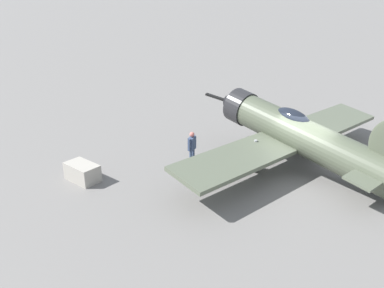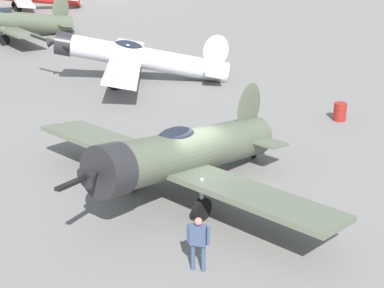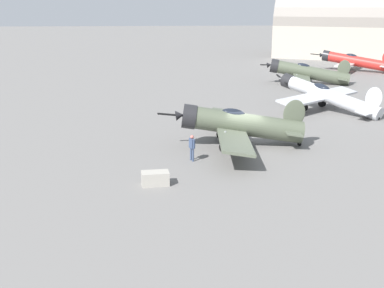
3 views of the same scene
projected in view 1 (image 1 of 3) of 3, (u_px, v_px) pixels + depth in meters
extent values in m
plane|color=slate|center=(303.00, 171.00, 17.84)|extent=(400.00, 400.00, 0.00)
cylinder|color=#4C5442|center=(307.00, 139.00, 17.26)|extent=(8.29, 2.22, 2.69)
cylinder|color=#232326|center=(241.00, 107.00, 19.71)|extent=(1.27, 1.76, 1.78)
cone|color=#232326|center=(232.00, 102.00, 20.13)|extent=(0.70, 0.75, 0.77)
cube|color=black|center=(230.00, 102.00, 20.23)|extent=(2.80, 0.68, 0.50)
ellipsoid|color=black|center=(293.00, 117.00, 17.53)|extent=(1.84, 0.91, 0.92)
cube|color=#565E4C|center=(288.00, 139.00, 18.04)|extent=(3.03, 12.67, 0.47)
cube|color=#565E4C|center=(378.00, 171.00, 15.19)|extent=(1.38, 3.48, 0.26)
cylinder|color=#999BA0|center=(255.00, 152.00, 17.47)|extent=(0.14, 0.14, 1.09)
cylinder|color=black|center=(254.00, 163.00, 17.67)|extent=(0.81, 0.27, 0.80)
cylinder|color=#999BA0|center=(300.00, 134.00, 19.52)|extent=(0.14, 0.14, 1.09)
cylinder|color=black|center=(299.00, 144.00, 19.72)|extent=(0.81, 0.27, 0.80)
cylinder|color=#384766|center=(191.00, 159.00, 18.01)|extent=(0.12, 0.12, 0.84)
cylinder|color=#384766|center=(193.00, 157.00, 18.27)|extent=(0.12, 0.12, 0.84)
cube|color=#384766|center=(192.00, 143.00, 17.87)|extent=(0.38, 0.51, 0.59)
sphere|color=#C4695F|center=(192.00, 134.00, 17.71)|extent=(0.22, 0.22, 0.22)
cylinder|color=#384766|center=(190.00, 145.00, 17.63)|extent=(0.09, 0.09, 0.56)
cylinder|color=#384766|center=(194.00, 141.00, 18.10)|extent=(0.09, 0.09, 0.56)
cube|color=#9E998E|center=(82.00, 172.00, 16.88)|extent=(1.55, 0.97, 0.75)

